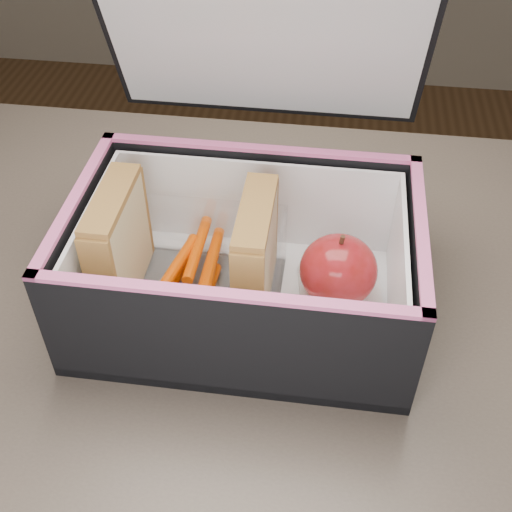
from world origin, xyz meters
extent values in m
cube|color=brown|center=(0.00, 0.00, 0.73)|extent=(1.20, 0.80, 0.03)
cube|color=#382D26|center=(-0.55, 0.35, 0.36)|extent=(0.05, 0.05, 0.72)
cube|color=black|center=(-0.07, 0.18, 0.97)|extent=(0.32, 0.09, 0.19)
cube|color=tan|center=(-0.20, 0.03, 0.82)|extent=(0.01, 0.10, 0.11)
cube|color=#CF657C|center=(-0.19, 0.03, 0.82)|extent=(0.01, 0.10, 0.10)
cube|color=tan|center=(-0.18, 0.03, 0.82)|extent=(0.01, 0.10, 0.11)
cube|color=brown|center=(-0.19, 0.03, 0.88)|extent=(0.03, 0.11, 0.01)
cube|color=tan|center=(-0.07, 0.03, 0.82)|extent=(0.01, 0.10, 0.11)
cube|color=#CF657C|center=(-0.06, 0.03, 0.82)|extent=(0.01, 0.10, 0.10)
cube|color=tan|center=(-0.05, 0.03, 0.82)|extent=(0.01, 0.10, 0.11)
cube|color=brown|center=(-0.06, 0.03, 0.88)|extent=(0.03, 0.11, 0.01)
cylinder|color=#DA3200|center=(-0.14, 0.06, 0.77)|extent=(0.02, 0.09, 0.01)
cylinder|color=#DA3200|center=(-0.11, 0.07, 0.79)|extent=(0.01, 0.09, 0.01)
cylinder|color=#DA3200|center=(-0.14, 0.04, 0.80)|extent=(0.03, 0.09, 0.01)
cylinder|color=#DA3200|center=(-0.11, 0.02, 0.77)|extent=(0.02, 0.09, 0.01)
cylinder|color=#DA3200|center=(-0.11, 0.05, 0.79)|extent=(0.01, 0.09, 0.01)
cylinder|color=#DA3200|center=(-0.12, 0.07, 0.80)|extent=(0.01, 0.09, 0.01)
cube|color=white|center=(0.02, 0.05, 0.77)|extent=(0.09, 0.10, 0.01)
ellipsoid|color=maroon|center=(0.02, 0.04, 0.81)|extent=(0.10, 0.10, 0.07)
cylinder|color=#442718|center=(0.02, 0.04, 0.85)|extent=(0.01, 0.01, 0.01)
camera|label=1|loc=(0.00, -0.41, 1.24)|focal=45.00mm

